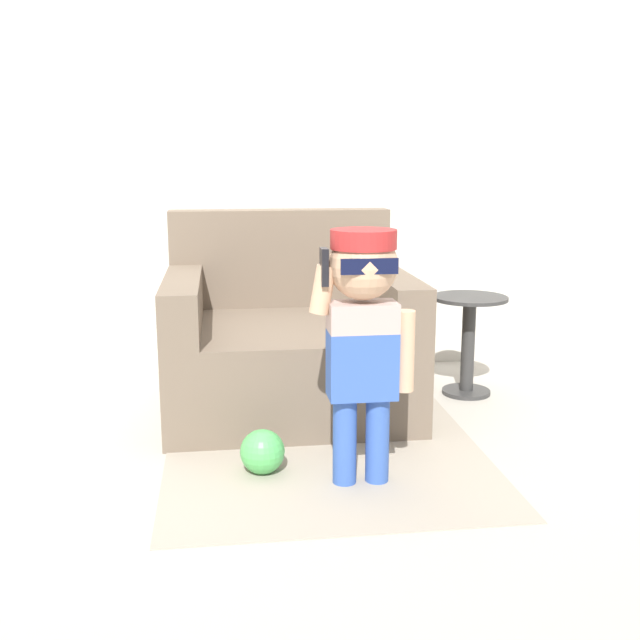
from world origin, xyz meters
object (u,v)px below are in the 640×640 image
object	(u,v)px
side_table	(468,336)
person_child	(363,318)
armchair	(287,342)
toy_ball	(262,452)

from	to	relation	value
side_table	person_child	bearing A→B (deg)	-126.70
armchair	toy_ball	bearing A→B (deg)	-101.87
person_child	toy_ball	bearing A→B (deg)	159.74
person_child	toy_ball	xyz separation A→B (m)	(-0.36, 0.13, -0.54)
person_child	side_table	xyz separation A→B (m)	(0.74, 0.99, -0.32)
toy_ball	side_table	bearing A→B (deg)	37.96
person_child	toy_ball	size ratio (longest dim) A/B	5.47
person_child	side_table	size ratio (longest dim) A/B	1.85
armchair	toy_ball	world-z (taller)	armchair
armchair	person_child	size ratio (longest dim) A/B	1.21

